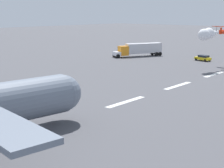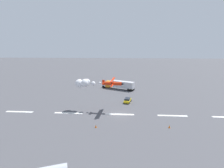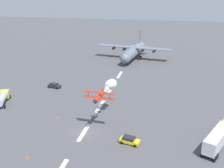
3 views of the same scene
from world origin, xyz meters
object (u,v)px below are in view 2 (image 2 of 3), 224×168
(semi_truck_orange, at_px, (119,84))
(followme_car_yellow, at_px, (127,100))
(traffic_cone_near, at_px, (169,126))
(traffic_cone_far, at_px, (96,126))
(stunt_biplane_red, at_px, (88,83))

(semi_truck_orange, distance_m, followme_car_yellow, 18.49)
(traffic_cone_near, height_order, traffic_cone_far, same)
(semi_truck_orange, distance_m, traffic_cone_far, 37.70)
(traffic_cone_far, bearing_deg, stunt_biplane_red, -71.55)
(stunt_biplane_red, height_order, semi_truck_orange, stunt_biplane_red)
(semi_truck_orange, bearing_deg, traffic_cone_near, 109.28)
(traffic_cone_near, distance_m, traffic_cone_far, 17.08)
(traffic_cone_near, xyz_separation_m, traffic_cone_far, (17.05, 0.97, 0.00))
(traffic_cone_near, bearing_deg, traffic_cone_far, 3.27)
(stunt_biplane_red, xyz_separation_m, traffic_cone_far, (-4.07, 12.20, -7.59))
(stunt_biplane_red, distance_m, traffic_cone_far, 14.94)
(traffic_cone_near, relative_size, traffic_cone_far, 1.00)
(stunt_biplane_red, distance_m, followme_car_yellow, 15.45)
(followme_car_yellow, distance_m, traffic_cone_far, 20.75)
(semi_truck_orange, height_order, followme_car_yellow, semi_truck_orange)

